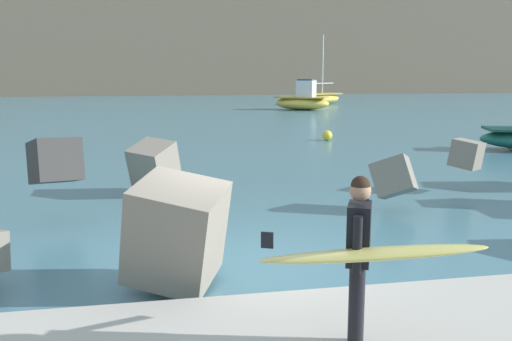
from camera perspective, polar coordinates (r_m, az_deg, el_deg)
The scene contains 8 objects.
ground_plane at distance 9.07m, azimuth -1.09°, elevation -9.35°, with size 400.00×400.00×0.00m, color #42707F.
breakwater_jetty at distance 9.99m, azimuth -11.17°, elevation -0.74°, with size 30.45×7.96×2.80m.
surfer_with_board at distance 5.60m, azimuth 10.57°, elevation -8.20°, with size 2.05×1.51×1.78m.
boat_near_left at distance 44.20m, azimuth 4.73°, elevation 7.08°, with size 4.78×4.08×2.37m.
boat_mid_left at distance 51.59m, azimuth 6.40°, elevation 7.26°, with size 5.04×3.88×6.16m.
mooring_buoy_inner at distance 24.89m, azimuth 7.20°, elevation 3.53°, with size 0.44×0.44×0.44m.
mooring_buoy_middle at distance 23.73m, azimuth 24.44°, elevation 2.39°, with size 0.44×0.44×0.44m.
headland_bluff at distance 88.31m, azimuth -5.80°, elevation 13.53°, with size 91.41×36.48×16.83m.
Camera 1 is at (-1.47, -8.43, 3.01)m, focal length 39.68 mm.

